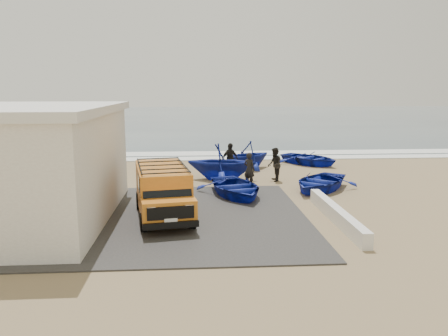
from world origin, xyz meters
name	(u,v)px	position (x,y,z in m)	size (l,w,h in m)	color
ground	(201,203)	(0.00, 0.00, 0.00)	(160.00, 160.00, 0.00)	#8E7752
slab	(150,217)	(-2.00, -2.00, 0.03)	(12.00, 10.00, 0.05)	#373532
ocean	(195,118)	(0.00, 56.00, 0.00)	(180.00, 88.00, 0.01)	#385166
surf_line	(198,159)	(0.00, 12.00, 0.03)	(180.00, 1.60, 0.06)	white
surf_wash	(197,154)	(0.00, 14.50, 0.02)	(180.00, 2.20, 0.04)	white
parapet	(336,215)	(5.00, -3.00, 0.28)	(0.35, 6.00, 0.55)	silver
van	(163,190)	(-1.48, -1.95, 1.09)	(2.61, 4.98, 2.03)	orange
boat_near_left	(235,187)	(1.60, 1.14, 0.43)	(2.99, 4.18, 0.87)	#132596
boat_near_right	(319,182)	(5.82, 2.07, 0.42)	(2.90, 4.06, 0.84)	#132596
boat_mid_left	(222,162)	(1.23, 4.99, 0.98)	(3.21, 3.72, 1.96)	#132596
boat_far_left	(247,155)	(3.03, 8.15, 0.85)	(2.79, 3.23, 1.70)	#132596
boat_far_right	(309,158)	(7.23, 9.26, 0.42)	(2.87, 4.02, 0.83)	#132596
fisherman_front	(249,169)	(2.52, 3.22, 0.86)	(0.63, 0.41, 1.73)	black
fisherman_middle	(275,165)	(4.02, 4.33, 0.90)	(0.88, 0.68, 1.80)	black
fisherman_back	(230,159)	(1.77, 6.09, 0.93)	(1.09, 0.45, 1.85)	black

